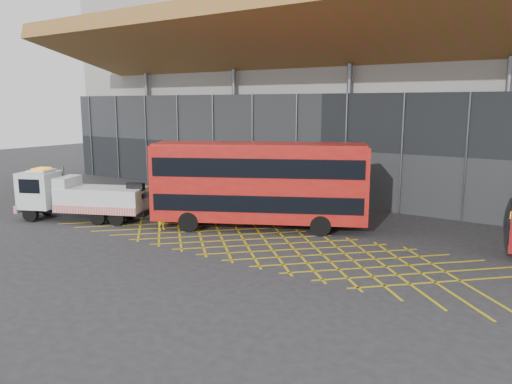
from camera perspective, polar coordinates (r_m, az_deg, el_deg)
The scene contains 6 objects.
ground_plane at distance 29.19m, azimuth -6.56°, elevation -4.48°, with size 120.00×120.00×0.00m, color #2A2A2C.
road_markings at distance 26.39m, azimuth 1.39°, elevation -5.99°, with size 26.36×7.16×0.01m.
construction_building at distance 43.05m, azimuth 11.87°, elevation 12.13°, with size 55.00×23.97×18.00m.
recovery_truck at distance 33.36m, azimuth -19.66°, elevation -0.46°, with size 9.24×5.34×3.33m.
bus_towed at distance 29.11m, azimuth 0.33°, elevation 1.19°, with size 12.32×8.24×5.06m.
worker at distance 29.70m, azimuth -10.74°, elevation -2.84°, with size 0.55×0.36×1.51m, color yellow.
Camera 1 is at (18.59, -21.27, 7.35)m, focal length 35.00 mm.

